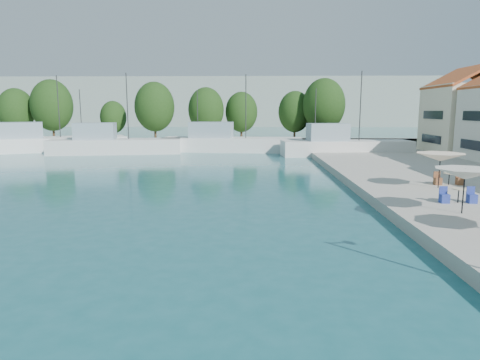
{
  "coord_description": "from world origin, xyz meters",
  "views": [
    {
      "loc": [
        -0.72,
        1.6,
        5.33
      ],
      "look_at": [
        -1.42,
        26.0,
        1.33
      ],
      "focal_mm": 32.0,
      "sensor_mm": 36.0,
      "label": 1
    }
  ],
  "objects_px": {
    "trawler_03": "(228,143)",
    "umbrella_white": "(465,174)",
    "trawler_01": "(39,143)",
    "trawler_04": "(343,147)",
    "umbrella_cream": "(440,157)",
    "trawler_02": "(112,145)"
  },
  "relations": [
    {
      "from": "trawler_01",
      "to": "umbrella_white",
      "type": "relative_size",
      "value": 7.66
    },
    {
      "from": "trawler_03",
      "to": "umbrella_cream",
      "type": "bearing_deg",
      "value": -59.22
    },
    {
      "from": "trawler_01",
      "to": "trawler_02",
      "type": "bearing_deg",
      "value": -41.06
    },
    {
      "from": "trawler_03",
      "to": "umbrella_white",
      "type": "height_order",
      "value": "trawler_03"
    },
    {
      "from": "umbrella_cream",
      "to": "trawler_03",
      "type": "bearing_deg",
      "value": 116.39
    },
    {
      "from": "trawler_01",
      "to": "trawler_04",
      "type": "distance_m",
      "value": 38.71
    },
    {
      "from": "trawler_04",
      "to": "umbrella_cream",
      "type": "relative_size",
      "value": 5.27
    },
    {
      "from": "trawler_02",
      "to": "umbrella_white",
      "type": "height_order",
      "value": "trawler_02"
    },
    {
      "from": "trawler_02",
      "to": "umbrella_cream",
      "type": "relative_size",
      "value": 5.58
    },
    {
      "from": "trawler_03",
      "to": "trawler_04",
      "type": "relative_size",
      "value": 1.19
    },
    {
      "from": "trawler_04",
      "to": "trawler_02",
      "type": "bearing_deg",
      "value": 172.02
    },
    {
      "from": "trawler_04",
      "to": "trawler_03",
      "type": "bearing_deg",
      "value": 155.34
    },
    {
      "from": "trawler_03",
      "to": "trawler_04",
      "type": "height_order",
      "value": "same"
    },
    {
      "from": "trawler_03",
      "to": "umbrella_white",
      "type": "relative_size",
      "value": 6.73
    },
    {
      "from": "trawler_01",
      "to": "umbrella_white",
      "type": "bearing_deg",
      "value": -69.59
    },
    {
      "from": "trawler_01",
      "to": "trawler_02",
      "type": "distance_m",
      "value": 10.9
    },
    {
      "from": "trawler_02",
      "to": "trawler_04",
      "type": "height_order",
      "value": "same"
    },
    {
      "from": "trawler_03",
      "to": "umbrella_white",
      "type": "xyz_separation_m",
      "value": [
        12.84,
        -36.02,
        1.38
      ]
    },
    {
      "from": "trawler_03",
      "to": "umbrella_cream",
      "type": "relative_size",
      "value": 6.29
    },
    {
      "from": "umbrella_white",
      "to": "trawler_03",
      "type": "bearing_deg",
      "value": 109.62
    },
    {
      "from": "umbrella_white",
      "to": "umbrella_cream",
      "type": "bearing_deg",
      "value": 75.38
    },
    {
      "from": "trawler_02",
      "to": "trawler_04",
      "type": "bearing_deg",
      "value": -13.24
    }
  ]
}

